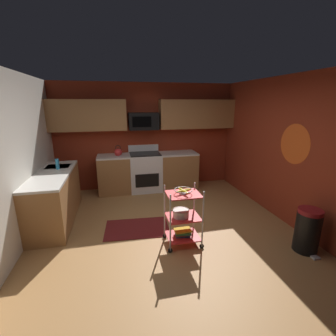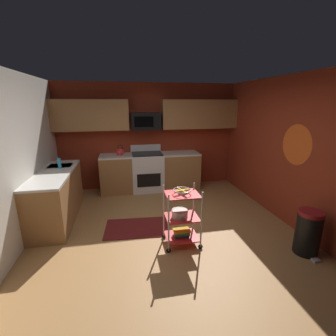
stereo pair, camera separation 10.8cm
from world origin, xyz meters
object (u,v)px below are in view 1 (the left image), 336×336
at_px(microwave, 143,121).
at_px(rolling_cart, 183,217).
at_px(trash_can, 307,230).
at_px(oven_range, 145,171).
at_px(fruit_bowl, 183,191).
at_px(mixing_bowl_large, 181,213).
at_px(book_stack, 183,232).
at_px(dish_soap_bottle, 57,164).
at_px(kettle, 118,152).

relative_size(microwave, rolling_cart, 0.77).
height_order(rolling_cart, trash_can, rolling_cart).
height_order(oven_range, trash_can, oven_range).
xyz_separation_m(fruit_bowl, mixing_bowl_large, (-0.03, 0.00, -0.36)).
bearing_deg(trash_can, book_stack, 161.56).
distance_m(oven_range, dish_soap_bottle, 2.09).
bearing_deg(rolling_cart, kettle, 109.77).
distance_m(microwave, fruit_bowl, 2.72).
xyz_separation_m(oven_range, mixing_bowl_large, (0.22, -2.47, 0.04)).
height_order(fruit_bowl, mixing_bowl_large, fruit_bowl).
bearing_deg(dish_soap_bottle, oven_range, 29.12).
bearing_deg(rolling_cart, book_stack, 0.00).
distance_m(book_stack, kettle, 2.75).
height_order(microwave, trash_can, microwave).
relative_size(book_stack, kettle, 0.98).
relative_size(mixing_bowl_large, kettle, 0.95).
bearing_deg(trash_can, microwave, 122.17).
distance_m(microwave, kettle, 0.95).
bearing_deg(dish_soap_bottle, rolling_cart, -36.37).
bearing_deg(microwave, rolling_cart, -84.33).
relative_size(kettle, dish_soap_bottle, 1.32).
bearing_deg(trash_can, dish_soap_bottle, 151.16).
xyz_separation_m(fruit_bowl, book_stack, (-0.00, 0.00, -0.69)).
bearing_deg(microwave, dish_soap_bottle, -148.35).
xyz_separation_m(oven_range, microwave, (-0.00, 0.10, 1.22)).
relative_size(oven_range, trash_can, 1.67).
distance_m(mixing_bowl_large, kettle, 2.66).
relative_size(microwave, dish_soap_bottle, 3.50).
xyz_separation_m(microwave, trash_can, (1.98, -3.15, -1.37)).
height_order(oven_range, mixing_bowl_large, oven_range).
bearing_deg(dish_soap_bottle, trash_can, -28.84).
height_order(rolling_cart, mixing_bowl_large, rolling_cart).
distance_m(oven_range, book_stack, 2.50).
distance_m(book_stack, trash_can, 1.83).
xyz_separation_m(microwave, mixing_bowl_large, (0.22, -2.58, -1.18)).
relative_size(mixing_bowl_large, book_stack, 0.97).
height_order(mixing_bowl_large, book_stack, mixing_bowl_large).
bearing_deg(trash_can, kettle, 130.66).
distance_m(mixing_bowl_large, trash_can, 1.86).
distance_m(microwave, book_stack, 3.00).
relative_size(microwave, trash_can, 1.06).
distance_m(kettle, dish_soap_bottle, 1.50).
height_order(book_stack, kettle, kettle).
bearing_deg(rolling_cart, trash_can, -18.44).
xyz_separation_m(kettle, dish_soap_bottle, (-1.13, -0.98, 0.02)).
xyz_separation_m(microwave, rolling_cart, (0.26, -2.58, -1.25)).
height_order(kettle, dish_soap_bottle, kettle).
height_order(dish_soap_bottle, trash_can, dish_soap_bottle).
xyz_separation_m(oven_range, kettle, (-0.63, -0.00, 0.52)).
bearing_deg(rolling_cart, mixing_bowl_large, 180.00).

